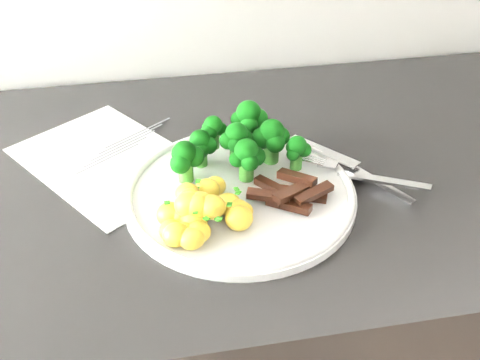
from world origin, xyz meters
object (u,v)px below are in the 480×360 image
Objects in this scene: fork at (364,175)px; broccoli at (238,141)px; recipe_paper at (108,159)px; plate at (240,193)px; knife at (364,176)px; beef_strips at (291,193)px; potatoes at (199,211)px.

broccoli is at bearing 157.99° from fork.
plate is (0.18, -0.12, 0.01)m from recipe_paper.
knife is (0.00, 0.01, -0.01)m from fork.
knife is (0.18, 0.01, 0.00)m from plate.
potatoes is at bearing -168.86° from beef_strips.
recipe_paper is 2.05× the size of fork.
knife is at bearing 65.32° from fork.
beef_strips reaches higher than knife.
beef_strips is 0.62× the size of knife.
recipe_paper is 0.22m from plate.
beef_strips is 0.72× the size of fork.
recipe_paper is 0.20m from broccoli.
potatoes is at bearing -138.73° from plate.
fork is (0.16, -0.07, -0.03)m from broccoli.
recipe_paper is at bearing 144.99° from plate.
knife reaches higher than plate.
plate is at bearing 41.27° from potatoes.
knife is (0.24, 0.06, -0.02)m from potatoes.
potatoes is at bearing -56.97° from recipe_paper.
broccoli reaches higher than potatoes.
beef_strips reaches higher than fork.
potatoes is 0.25m from knife.
fork is (0.23, 0.05, -0.01)m from potatoes.
fork is at bearing -22.01° from broccoli.
fork is at bearing -114.68° from knife.
fork is (0.11, 0.02, -0.00)m from beef_strips.
broccoli is (0.18, -0.06, 0.05)m from recipe_paper.
beef_strips is at bearing -167.27° from fork.
plate is 2.48× the size of potatoes.
fork is (0.35, -0.13, 0.02)m from recipe_paper.
broccoli reaches higher than knife.
fork is (0.17, -0.00, 0.01)m from plate.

